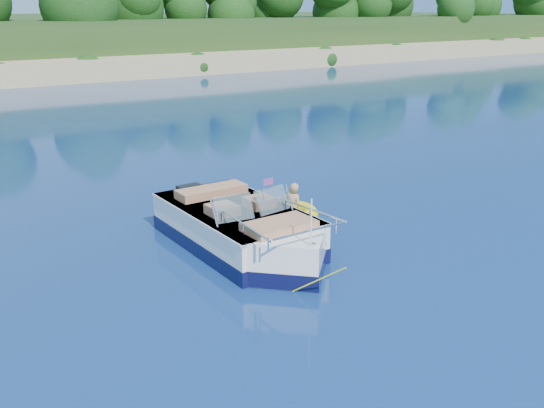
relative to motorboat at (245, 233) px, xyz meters
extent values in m
plane|color=#091D45|center=(-0.38, -2.61, -0.38)|extent=(160.00, 160.00, 0.00)
cylinder|color=black|center=(19.62, 37.39, 2.42)|extent=(0.44, 0.44, 2.60)
sphere|color=black|center=(19.62, 37.39, 4.89)|extent=(4.29, 4.29, 4.29)
cylinder|color=black|center=(47.62, 38.89, 2.62)|extent=(0.44, 0.44, 3.00)
cube|color=white|center=(0.00, 0.40, -0.07)|extent=(2.11, 3.94, 1.09)
cube|color=white|center=(0.01, -1.46, -0.07)|extent=(2.08, 2.08, 1.09)
cube|color=#0C0E34|center=(0.00, 0.40, -0.22)|extent=(2.14, 3.98, 0.31)
cube|color=#0C0E34|center=(0.01, -1.46, -0.22)|extent=(2.12, 2.12, 0.31)
cube|color=tan|center=(-0.01, 0.71, 0.24)|extent=(1.68, 2.76, 0.10)
cube|color=white|center=(0.00, 0.40, 0.45)|extent=(2.15, 3.94, 0.06)
cube|color=black|center=(-0.02, 2.55, -0.02)|extent=(0.57, 0.37, 0.93)
cube|color=#8C9EA5|center=(-0.46, -0.33, 0.75)|extent=(0.84, 0.38, 0.50)
cube|color=#8C9EA5|center=(0.47, -0.33, 0.75)|extent=(0.84, 0.39, 0.50)
cube|color=#B37652|center=(-0.47, 0.13, 0.48)|extent=(0.58, 0.58, 0.42)
cube|color=#B37652|center=(0.47, 0.14, 0.48)|extent=(0.58, 0.58, 0.42)
cube|color=#B37652|center=(-0.01, 1.44, 0.48)|extent=(1.62, 0.58, 0.39)
cube|color=#B37652|center=(0.01, -1.26, 0.46)|extent=(1.38, 0.79, 0.35)
cylinder|color=white|center=(0.02, -2.25, 0.92)|extent=(0.03, 0.03, 0.88)
cube|color=red|center=(0.38, -0.33, 1.16)|extent=(0.23, 0.02, 0.15)
cube|color=silver|center=(0.02, -2.30, 0.51)|extent=(0.10, 0.06, 0.05)
cylinder|color=#F6FF1B|center=(-0.13, -2.67, -0.02)|extent=(0.41, 1.06, 0.79)
torus|color=#FDE100|center=(2.01, 1.18, -0.29)|extent=(1.88, 1.88, 0.38)
torus|color=#AE1208|center=(2.01, 1.18, -0.27)|extent=(1.55, 1.55, 0.12)
imported|color=tan|center=(2.03, 1.17, -0.38)|extent=(0.65, 0.77, 1.39)
camera|label=1|loc=(-6.26, -10.32, 4.59)|focal=40.00mm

